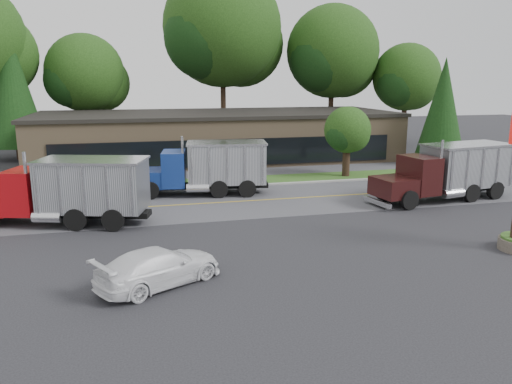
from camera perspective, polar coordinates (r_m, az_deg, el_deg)
ground at (r=21.80m, az=2.02°, el=-6.70°), size 140.00×140.00×0.00m
road at (r=30.20m, az=-2.66°, el=-1.15°), size 60.00×8.00×0.02m
center_line at (r=30.20m, az=-2.66°, el=-1.15°), size 60.00×0.12×0.01m
curb at (r=34.22m, az=-4.04°, el=0.50°), size 60.00×0.30×0.12m
grass_verge at (r=35.96m, az=-4.53°, el=1.09°), size 60.00×3.40×0.03m
far_parking at (r=40.81m, az=-5.69°, el=2.48°), size 60.00×7.00×0.02m
strip_mall at (r=46.69m, az=-4.38°, el=6.29°), size 32.00×12.00×4.00m
tree_far_b at (r=54.01m, az=-18.82°, el=12.35°), size 8.20×7.72×11.70m
tree_far_c at (r=55.00m, az=-3.69°, el=17.64°), size 13.10×12.33×18.68m
tree_far_d at (r=57.26m, az=8.83°, el=15.09°), size 10.65×10.02×15.19m
tree_far_e at (r=58.93m, az=16.85°, el=12.11°), size 7.81×7.35×11.14m
evergreen_left at (r=50.82m, az=-26.13°, el=10.84°), size 5.33×5.33×12.11m
evergreen_right at (r=45.71m, az=20.56°, el=9.14°), size 4.00×4.00×9.08m
tree_verge at (r=38.39m, az=10.44°, el=6.75°), size 3.71×3.49×5.30m
dump_truck_red at (r=26.94m, az=-20.53°, el=0.27°), size 9.23×4.87×3.36m
dump_truck_blue at (r=32.02m, az=-5.46°, el=2.91°), size 8.70×3.79×3.36m
dump_truck_maroon at (r=32.76m, az=21.30°, el=2.32°), size 9.52×3.92×3.36m
rally_car at (r=18.45m, az=-11.00°, el=-8.38°), size 5.04×3.98×1.37m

